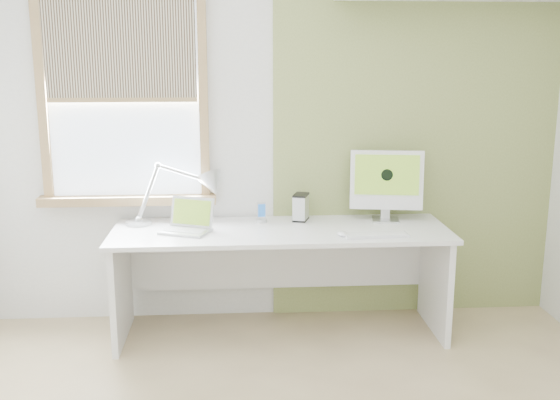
{
  "coord_description": "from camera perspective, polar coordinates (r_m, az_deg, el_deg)",
  "views": [
    {
      "loc": [
        -0.26,
        -2.73,
        1.86
      ],
      "look_at": [
        0.0,
        1.05,
        1.0
      ],
      "focal_mm": 41.91,
      "sensor_mm": 36.0,
      "label": 1
    }
  ],
  "objects": [
    {
      "name": "room",
      "position": [
        2.79,
        1.47,
        1.26
      ],
      "size": [
        4.04,
        3.54,
        2.64
      ],
      "color": "tan",
      "rests_on": "ground"
    },
    {
      "name": "accent_wall",
      "position": [
        4.67,
        11.79,
        5.64
      ],
      "size": [
        2.0,
        0.02,
        2.6
      ],
      "primitive_type": "cube",
      "color": "olive",
      "rests_on": "room"
    },
    {
      "name": "window",
      "position": [
        4.51,
        -13.51,
        8.44
      ],
      "size": [
        1.2,
        0.14,
        1.42
      ],
      "color": "olive",
      "rests_on": "room"
    },
    {
      "name": "desk",
      "position": [
        4.38,
        0.01,
        -4.8
      ],
      "size": [
        2.2,
        0.7,
        0.73
      ],
      "color": "white",
      "rests_on": "room"
    },
    {
      "name": "desk_lamp",
      "position": [
        4.49,
        -7.15,
        0.95
      ],
      "size": [
        0.75,
        0.37,
        0.41
      ],
      "color": "#BBBDC0",
      "rests_on": "desk"
    },
    {
      "name": "laptop",
      "position": [
        4.25,
        -8.01,
        -2.01
      ],
      "size": [
        0.37,
        0.33,
        0.21
      ],
      "color": "#BBBDC0",
      "rests_on": "desk"
    },
    {
      "name": "phone_dock",
      "position": [
        4.44,
        -1.62,
        -1.43
      ],
      "size": [
        0.09,
        0.09,
        0.14
      ],
      "color": "#BBBDC0",
      "rests_on": "desk"
    },
    {
      "name": "external_drive",
      "position": [
        4.47,
        1.83,
        -0.63
      ],
      "size": [
        0.13,
        0.16,
        0.19
      ],
      "color": "#BBBDC0",
      "rests_on": "desk"
    },
    {
      "name": "imac",
      "position": [
        4.5,
        9.27,
        1.61
      ],
      "size": [
        0.5,
        0.19,
        0.48
      ],
      "color": "#BBBDC0",
      "rests_on": "desk"
    },
    {
      "name": "keyboard",
      "position": [
        4.14,
        8.42,
        -3.04
      ],
      "size": [
        0.41,
        0.14,
        0.02
      ],
      "color": "white",
      "rests_on": "desk"
    },
    {
      "name": "mouse",
      "position": [
        4.13,
        5.49,
        -2.94
      ],
      "size": [
        0.08,
        0.11,
        0.03
      ],
      "primitive_type": "ellipsoid",
      "rotation": [
        0.0,
        0.0,
        0.3
      ],
      "color": "white",
      "rests_on": "desk"
    }
  ]
}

